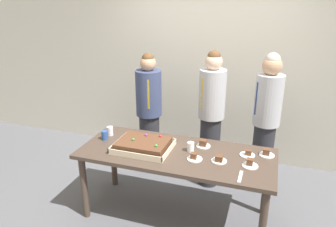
{
  "coord_description": "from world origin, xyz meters",
  "views": [
    {
      "loc": [
        0.85,
        -2.8,
        2.28
      ],
      "look_at": [
        -0.14,
        0.15,
        1.12
      ],
      "focal_mm": 34.34,
      "sensor_mm": 36.0,
      "label": 1
    }
  ],
  "objects_px": {
    "plated_slice_center_back": "(219,159)",
    "plated_slice_near_left": "(248,154)",
    "plated_slice_far_right": "(266,153)",
    "drink_cup_far_end": "(191,147)",
    "drink_cup_nearest": "(110,131)",
    "plated_slice_center_front": "(250,164)",
    "plated_slice_far_left": "(194,158)",
    "plated_slice_near_right": "(203,144)",
    "cake_server_utensil": "(240,177)",
    "sheet_cake": "(143,145)",
    "person_serving_front": "(149,112)",
    "party_table": "(176,160)",
    "drink_cup_middle": "(105,135)",
    "person_green_shirt_behind": "(211,118)",
    "person_striped_tie_right": "(266,121)"
  },
  "relations": [
    {
      "from": "plated_slice_center_back",
      "to": "plated_slice_near_left",
      "type": "bearing_deg",
      "value": 40.49
    },
    {
      "from": "plated_slice_far_right",
      "to": "drink_cup_far_end",
      "type": "distance_m",
      "value": 0.76
    },
    {
      "from": "drink_cup_nearest",
      "to": "drink_cup_far_end",
      "type": "bearing_deg",
      "value": -5.81
    },
    {
      "from": "plated_slice_center_front",
      "to": "plated_slice_far_left",
      "type": "bearing_deg",
      "value": -175.57
    },
    {
      "from": "plated_slice_near_right",
      "to": "cake_server_utensil",
      "type": "bearing_deg",
      "value": -47.76
    },
    {
      "from": "plated_slice_near_right",
      "to": "sheet_cake",
      "type": "bearing_deg",
      "value": -156.21
    },
    {
      "from": "plated_slice_near_right",
      "to": "person_serving_front",
      "type": "distance_m",
      "value": 1.07
    },
    {
      "from": "party_table",
      "to": "drink_cup_nearest",
      "type": "distance_m",
      "value": 0.87
    },
    {
      "from": "drink_cup_nearest",
      "to": "drink_cup_middle",
      "type": "xyz_separation_m",
      "value": [
        -0.0,
        -0.12,
        0.0
      ]
    },
    {
      "from": "plated_slice_near_left",
      "to": "party_table",
      "type": "bearing_deg",
      "value": -167.6
    },
    {
      "from": "plated_slice_far_left",
      "to": "cake_server_utensil",
      "type": "height_order",
      "value": "plated_slice_far_left"
    },
    {
      "from": "plated_slice_far_right",
      "to": "person_green_shirt_behind",
      "type": "bearing_deg",
      "value": 142.07
    },
    {
      "from": "plated_slice_near_right",
      "to": "plated_slice_center_front",
      "type": "relative_size",
      "value": 1.0
    },
    {
      "from": "party_table",
      "to": "plated_slice_near_right",
      "type": "xyz_separation_m",
      "value": [
        0.23,
        0.21,
        0.11
      ]
    },
    {
      "from": "person_green_shirt_behind",
      "to": "person_striped_tie_right",
      "type": "bearing_deg",
      "value": 133.76
    },
    {
      "from": "sheet_cake",
      "to": "drink_cup_middle",
      "type": "bearing_deg",
      "value": 171.01
    },
    {
      "from": "party_table",
      "to": "cake_server_utensil",
      "type": "distance_m",
      "value": 0.74
    },
    {
      "from": "plated_slice_near_left",
      "to": "plated_slice_far_right",
      "type": "bearing_deg",
      "value": 20.01
    },
    {
      "from": "party_table",
      "to": "drink_cup_far_end",
      "type": "relative_size",
      "value": 19.83
    },
    {
      "from": "sheet_cake",
      "to": "plated_slice_far_left",
      "type": "distance_m",
      "value": 0.56
    },
    {
      "from": "person_serving_front",
      "to": "person_green_shirt_behind",
      "type": "relative_size",
      "value": 0.95
    },
    {
      "from": "plated_slice_far_right",
      "to": "plated_slice_near_left",
      "type": "bearing_deg",
      "value": -159.99
    },
    {
      "from": "plated_slice_far_right",
      "to": "plated_slice_center_back",
      "type": "distance_m",
      "value": 0.51
    },
    {
      "from": "plated_slice_center_front",
      "to": "person_green_shirt_behind",
      "type": "bearing_deg",
      "value": 123.97
    },
    {
      "from": "plated_slice_near_right",
      "to": "drink_cup_nearest",
      "type": "bearing_deg",
      "value": -177.19
    },
    {
      "from": "plated_slice_center_back",
      "to": "person_striped_tie_right",
      "type": "xyz_separation_m",
      "value": [
        0.38,
        0.89,
        0.11
      ]
    },
    {
      "from": "sheet_cake",
      "to": "plated_slice_near_right",
      "type": "xyz_separation_m",
      "value": [
        0.58,
        0.25,
        -0.02
      ]
    },
    {
      "from": "plated_slice_near_left",
      "to": "drink_cup_nearest",
      "type": "distance_m",
      "value": 1.54
    },
    {
      "from": "plated_slice_center_front",
      "to": "cake_server_utensil",
      "type": "height_order",
      "value": "plated_slice_center_front"
    },
    {
      "from": "drink_cup_nearest",
      "to": "plated_slice_near_left",
      "type": "bearing_deg",
      "value": -0.3
    },
    {
      "from": "drink_cup_middle",
      "to": "drink_cup_far_end",
      "type": "relative_size",
      "value": 1.0
    },
    {
      "from": "plated_slice_far_left",
      "to": "plated_slice_far_right",
      "type": "distance_m",
      "value": 0.73
    },
    {
      "from": "sheet_cake",
      "to": "person_green_shirt_behind",
      "type": "distance_m",
      "value": 0.96
    },
    {
      "from": "plated_slice_near_right",
      "to": "plated_slice_far_right",
      "type": "height_order",
      "value": "plated_slice_near_right"
    },
    {
      "from": "plated_slice_far_left",
      "to": "plated_slice_far_right",
      "type": "relative_size",
      "value": 1.0
    },
    {
      "from": "plated_slice_center_back",
      "to": "drink_cup_nearest",
      "type": "distance_m",
      "value": 1.31
    },
    {
      "from": "person_serving_front",
      "to": "person_striped_tie_right",
      "type": "distance_m",
      "value": 1.46
    },
    {
      "from": "plated_slice_center_back",
      "to": "cake_server_utensil",
      "type": "bearing_deg",
      "value": -43.63
    },
    {
      "from": "plated_slice_center_back",
      "to": "cake_server_utensil",
      "type": "xyz_separation_m",
      "value": [
        0.23,
        -0.22,
        -0.02
      ]
    },
    {
      "from": "drink_cup_far_end",
      "to": "person_serving_front",
      "type": "relative_size",
      "value": 0.06
    },
    {
      "from": "drink_cup_far_end",
      "to": "person_striped_tie_right",
      "type": "relative_size",
      "value": 0.06
    },
    {
      "from": "plated_slice_far_right",
      "to": "drink_cup_middle",
      "type": "height_order",
      "value": "drink_cup_middle"
    },
    {
      "from": "party_table",
      "to": "plated_slice_far_right",
      "type": "xyz_separation_m",
      "value": [
        0.88,
        0.22,
        0.11
      ]
    },
    {
      "from": "sheet_cake",
      "to": "person_striped_tie_right",
      "type": "relative_size",
      "value": 0.34
    },
    {
      "from": "person_green_shirt_behind",
      "to": "plated_slice_far_right",
      "type": "bearing_deg",
      "value": 87.26
    },
    {
      "from": "plated_slice_near_right",
      "to": "person_serving_front",
      "type": "height_order",
      "value": "person_serving_front"
    },
    {
      "from": "cake_server_utensil",
      "to": "person_striped_tie_right",
      "type": "bearing_deg",
      "value": 82.15
    },
    {
      "from": "plated_slice_far_right",
      "to": "cake_server_utensil",
      "type": "xyz_separation_m",
      "value": [
        -0.2,
        -0.49,
        -0.02
      ]
    },
    {
      "from": "party_table",
      "to": "plated_slice_far_right",
      "type": "distance_m",
      "value": 0.91
    },
    {
      "from": "drink_cup_nearest",
      "to": "drink_cup_middle",
      "type": "bearing_deg",
      "value": -90.08
    }
  ]
}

